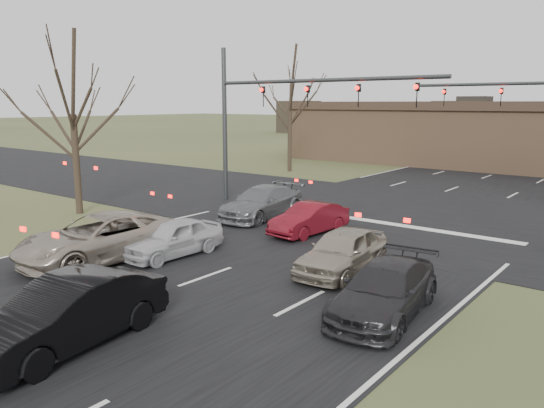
{
  "coord_description": "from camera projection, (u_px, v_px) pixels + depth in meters",
  "views": [
    {
      "loc": [
        11.04,
        -7.82,
        5.19
      ],
      "look_at": [
        0.73,
        5.31,
        2.0
      ],
      "focal_mm": 35.0,
      "sensor_mm": 36.0,
      "label": 1
    }
  ],
  "objects": [
    {
      "name": "ground",
      "position": [
        123.0,
        307.0,
        13.71
      ],
      "size": [
        360.0,
        360.0,
        0.0
      ],
      "primitive_type": "plane",
      "color": "#414B28",
      "rests_on": "ground"
    },
    {
      "name": "road_cross",
      "position": [
        385.0,
        213.0,
        25.3
      ],
      "size": [
        200.0,
        14.0,
        0.02
      ],
      "primitive_type": "cube",
      "color": "black",
      "rests_on": "ground"
    },
    {
      "name": "building",
      "position": [
        543.0,
        136.0,
        41.35
      ],
      "size": [
        42.4,
        10.4,
        5.3
      ],
      "color": "#8D694B",
      "rests_on": "ground"
    },
    {
      "name": "mast_arm_near",
      "position": [
        273.0,
        105.0,
        25.97
      ],
      "size": [
        12.12,
        0.24,
        8.0
      ],
      "color": "#383A3D",
      "rests_on": "ground"
    },
    {
      "name": "tree_left_near",
      "position": [
        70.0,
        72.0,
        24.08
      ],
      "size": [
        5.1,
        5.1,
        8.5
      ],
      "color": "black",
      "rests_on": "ground"
    },
    {
      "name": "tree_left_far",
      "position": [
        290.0,
        73.0,
        39.53
      ],
      "size": [
        5.7,
        5.7,
        9.5
      ],
      "color": "black",
      "rests_on": "ground"
    },
    {
      "name": "car_silver_suv",
      "position": [
        100.0,
        238.0,
        17.61
      ],
      "size": [
        3.0,
        5.77,
        1.55
      ],
      "primitive_type": "imported",
      "rotation": [
        0.0,
        0.0,
        -0.08
      ],
      "color": "#A29483",
      "rests_on": "ground"
    },
    {
      "name": "car_white_sedan",
      "position": [
        173.0,
        238.0,
        18.15
      ],
      "size": [
        1.64,
        3.83,
        1.29
      ],
      "primitive_type": "imported",
      "rotation": [
        0.0,
        0.0,
        -0.03
      ],
      "color": "#B8B8BA",
      "rests_on": "ground"
    },
    {
      "name": "car_black_hatch",
      "position": [
        68.0,
        313.0,
        11.35
      ],
      "size": [
        2.21,
        4.77,
        1.51
      ],
      "primitive_type": "imported",
      "rotation": [
        0.0,
        0.0,
        0.14
      ],
      "color": "black",
      "rests_on": "ground"
    },
    {
      "name": "car_charcoal_sedan",
      "position": [
        385.0,
        290.0,
        13.1
      ],
      "size": [
        2.31,
        4.59,
        1.28
      ],
      "primitive_type": "imported",
      "rotation": [
        0.0,
        0.0,
        0.12
      ],
      "color": "black",
      "rests_on": "ground"
    },
    {
      "name": "car_grey_ahead",
      "position": [
        262.0,
        202.0,
        24.19
      ],
      "size": [
        2.38,
        5.09,
        1.44
      ],
      "primitive_type": "imported",
      "rotation": [
        0.0,
        0.0,
        0.08
      ],
      "color": "slate",
      "rests_on": "ground"
    },
    {
      "name": "car_red_ahead",
      "position": [
        309.0,
        219.0,
        21.24
      ],
      "size": [
        1.61,
        3.86,
        1.24
      ],
      "primitive_type": "imported",
      "rotation": [
        0.0,
        0.0,
        -0.08
      ],
      "color": "maroon",
      "rests_on": "ground"
    },
    {
      "name": "car_silver_ahead",
      "position": [
        342.0,
        251.0,
        16.36
      ],
      "size": [
        1.94,
        4.19,
        1.39
      ],
      "primitive_type": "imported",
      "rotation": [
        0.0,
        0.0,
        0.07
      ],
      "color": "#9E9380",
      "rests_on": "ground"
    }
  ]
}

